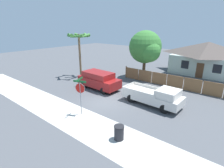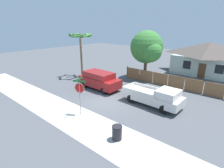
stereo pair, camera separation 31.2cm
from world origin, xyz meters
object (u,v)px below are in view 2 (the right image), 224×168
Objects in this scene: palm_tree at (80,40)px; red_suv at (99,80)px; orange_pickup at (155,96)px; trash_bin at (117,133)px; house at (209,58)px; stop_sign at (80,90)px; oak_tree at (147,48)px.

red_suv is (5.31, -2.03, -3.91)m from palm_tree.
trash_bin is (0.54, -5.88, -0.37)m from orange_pickup.
house is at bearing 43.86° from palm_tree.
orange_pickup is (11.99, -2.04, -4.09)m from palm_tree.
red_suv is 1.65× the size of stop_sign.
orange_pickup is at bearing 95.27° from trash_bin.
stop_sign is (2.95, -5.17, 1.00)m from red_suv.
orange_pickup is 5.92m from trash_bin.
red_suv reaches higher than orange_pickup.
oak_tree is (-5.68, -7.42, 1.60)m from house.
palm_tree reaches higher than house.
oak_tree reaches higher than red_suv.
palm_tree is at bearing 117.95° from stop_sign.
house reaches higher than orange_pickup.
orange_pickup is (-0.83, -14.35, -1.52)m from house.
house is 20.33m from trash_bin.
palm_tree is 11.33m from stop_sign.
house reaches higher than trash_bin.
red_suv is at bearing 140.78° from trash_bin.
palm_tree reaches higher than stop_sign.
stop_sign is at bearing -41.07° from palm_tree.
stop_sign is (8.26, -7.20, -2.91)m from palm_tree.
oak_tree reaches higher than trash_bin.
oak_tree is 9.02m from orange_pickup.
oak_tree is at bearing 74.33° from stop_sign.
palm_tree reaches higher than orange_pickup.
palm_tree is at bearing -136.14° from house.
stop_sign reaches higher than trash_bin.
stop_sign is (-3.73, -5.16, 1.18)m from orange_pickup.
stop_sign reaches higher than red_suv.
red_suv is (-1.82, -6.93, -2.94)m from oak_tree.
oak_tree reaches higher than orange_pickup.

